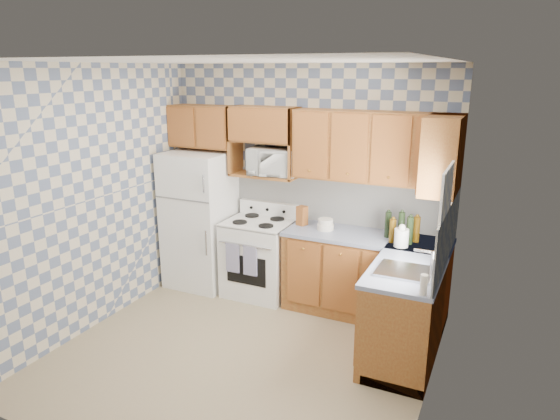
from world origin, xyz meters
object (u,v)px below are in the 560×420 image
Objects in this scene: stove_body at (259,258)px; microwave at (274,161)px; electric_kettle at (401,238)px; refrigerator at (200,220)px.

stove_body is 1.59× the size of microwave.
microwave is 3.13× the size of electric_kettle.
refrigerator is 9.26× the size of electric_kettle.
microwave is (0.12, 0.18, 1.16)m from stove_body.
stove_body is at bearing -132.12° from microwave.
stove_body is 1.18m from microwave.
stove_body is at bearing 1.78° from refrigerator.
microwave is at bearing 12.37° from refrigerator.
electric_kettle is at bearing -3.42° from refrigerator.
refrigerator is 2.51m from electric_kettle.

